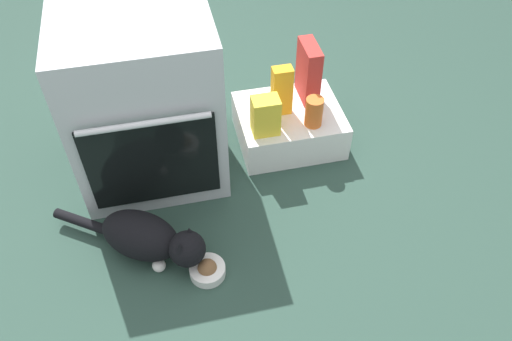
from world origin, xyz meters
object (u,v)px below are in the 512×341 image
(food_bowl, at_px, (207,270))
(juice_carton, at_px, (282,91))
(pantry_cabinet, at_px, (289,125))
(snack_bag, at_px, (266,116))
(oven, at_px, (144,102))
(cat, at_px, (148,238))
(sauce_jar, at_px, (314,112))
(cereal_box, at_px, (308,72))

(food_bowl, xyz_separation_m, juice_carton, (0.46, 0.68, 0.27))
(pantry_cabinet, relative_size, snack_bag, 2.68)
(oven, bearing_deg, pantry_cabinet, 3.45)
(food_bowl, bearing_deg, cat, 145.83)
(sauce_jar, relative_size, juice_carton, 0.58)
(oven, bearing_deg, sauce_jar, -5.56)
(cereal_box, bearing_deg, oven, -170.09)
(sauce_jar, height_order, juice_carton, juice_carton)
(pantry_cabinet, bearing_deg, sauce_jar, -54.38)
(cereal_box, relative_size, juice_carton, 1.17)
(sauce_jar, height_order, snack_bag, snack_bag)
(cereal_box, bearing_deg, cat, -142.58)
(sauce_jar, bearing_deg, pantry_cabinet, 125.62)
(oven, relative_size, snack_bag, 4.24)
(oven, height_order, juice_carton, oven)
(pantry_cabinet, height_order, cat, cat)
(oven, height_order, sauce_jar, oven)
(oven, relative_size, pantry_cabinet, 1.58)
(snack_bag, bearing_deg, sauce_jar, 0.08)
(snack_bag, bearing_deg, juice_carton, 48.80)
(pantry_cabinet, bearing_deg, snack_bag, -142.68)
(cat, distance_m, cereal_box, 1.05)
(food_bowl, distance_m, cat, 0.26)
(cat, xyz_separation_m, juice_carton, (0.67, 0.54, 0.19))
(cereal_box, relative_size, sauce_jar, 2.00)
(pantry_cabinet, relative_size, sauce_jar, 3.45)
(sauce_jar, xyz_separation_m, snack_bag, (-0.22, -0.00, 0.02))
(cereal_box, distance_m, snack_bag, 0.33)
(cat, height_order, sauce_jar, sauce_jar)
(food_bowl, relative_size, juice_carton, 0.58)
(sauce_jar, bearing_deg, cereal_box, 81.62)
(sauce_jar, xyz_separation_m, juice_carton, (-0.12, 0.12, 0.05))
(sauce_jar, relative_size, snack_bag, 0.78)
(oven, bearing_deg, cat, -97.33)
(snack_bag, bearing_deg, cat, -143.21)
(sauce_jar, bearing_deg, food_bowl, -136.08)
(pantry_cabinet, height_order, juice_carton, juice_carton)
(cat, distance_m, sauce_jar, 0.91)
(oven, height_order, food_bowl, oven)
(cereal_box, bearing_deg, food_bowl, -128.75)
(pantry_cabinet, distance_m, cat, 0.89)
(pantry_cabinet, distance_m, cereal_box, 0.27)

